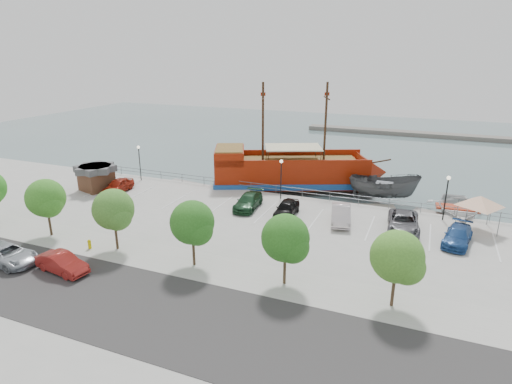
% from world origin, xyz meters
% --- Properties ---
extents(ground, '(160.00, 160.00, 0.00)m').
position_xyz_m(ground, '(0.00, 0.00, -1.00)').
color(ground, slate).
extents(land_slab, '(100.00, 58.00, 1.20)m').
position_xyz_m(land_slab, '(0.00, -21.00, -0.60)').
color(land_slab, '#A09F99').
rests_on(land_slab, ground).
extents(street, '(100.00, 8.00, 0.04)m').
position_xyz_m(street, '(0.00, -16.00, 0.01)').
color(street, '#353131').
rests_on(street, land_slab).
extents(sidewalk, '(100.00, 4.00, 0.05)m').
position_xyz_m(sidewalk, '(0.00, -10.00, 0.01)').
color(sidewalk, '#A4A19B').
rests_on(sidewalk, land_slab).
extents(seawall_railing, '(50.00, 0.06, 1.00)m').
position_xyz_m(seawall_railing, '(0.00, 7.80, 0.53)').
color(seawall_railing, slate).
rests_on(seawall_railing, land_slab).
extents(far_shore, '(40.00, 3.00, 0.80)m').
position_xyz_m(far_shore, '(10.00, 55.00, -0.60)').
color(far_shore, '#676056').
rests_on(far_shore, ground).
extents(pirate_ship, '(21.20, 13.43, 13.27)m').
position_xyz_m(pirate_ship, '(0.45, 13.38, 1.22)').
color(pirate_ship, maroon).
rests_on(pirate_ship, ground).
extents(patrol_boat, '(8.09, 4.49, 2.96)m').
position_xyz_m(patrol_boat, '(10.00, 12.43, 0.48)').
color(patrol_boat, '#4B4C4E').
rests_on(patrol_boat, ground).
extents(speedboat, '(6.04, 8.06, 1.59)m').
position_xyz_m(speedboat, '(17.38, 10.28, -0.21)').
color(speedboat, silver).
rests_on(speedboat, ground).
extents(dock_west, '(6.59, 2.92, 0.36)m').
position_xyz_m(dock_west, '(-12.85, 9.20, -0.82)').
color(dock_west, gray).
rests_on(dock_west, ground).
extents(dock_mid, '(6.71, 3.64, 0.37)m').
position_xyz_m(dock_mid, '(8.43, 9.20, -0.82)').
color(dock_mid, gray).
rests_on(dock_mid, ground).
extents(dock_east, '(7.06, 3.70, 0.39)m').
position_xyz_m(dock_east, '(16.58, 9.20, -0.81)').
color(dock_east, gray).
rests_on(dock_east, ground).
extents(shed, '(4.27, 4.27, 2.82)m').
position_xyz_m(shed, '(-20.32, 1.56, 1.50)').
color(shed, '#54311F').
rests_on(shed, land_slab).
extents(canopy_tent, '(5.09, 5.09, 3.58)m').
position_xyz_m(canopy_tent, '(18.68, 5.25, 3.11)').
color(canopy_tent, slate).
rests_on(canopy_tent, land_slab).
extents(street_van, '(5.25, 2.70, 1.42)m').
position_xyz_m(street_van, '(-13.97, -14.99, 0.71)').
color(street_van, '#9DA3AA').
rests_on(street_van, street).
extents(street_sedan, '(4.39, 2.04, 1.39)m').
position_xyz_m(street_sedan, '(-9.16, -14.46, 0.70)').
color(street_sedan, maroon).
rests_on(street_sedan, street).
extents(fire_hydrant, '(0.28, 0.28, 0.80)m').
position_xyz_m(fire_hydrant, '(-10.08, -10.80, 0.44)').
color(fire_hydrant, '#D2BB00').
rests_on(fire_hydrant, sidewalk).
extents(lamp_post_left, '(0.36, 0.36, 4.28)m').
position_xyz_m(lamp_post_left, '(-18.00, 6.50, 2.94)').
color(lamp_post_left, black).
rests_on(lamp_post_left, land_slab).
extents(lamp_post_mid, '(0.36, 0.36, 4.28)m').
position_xyz_m(lamp_post_mid, '(0.00, 6.50, 2.94)').
color(lamp_post_mid, black).
rests_on(lamp_post_mid, land_slab).
extents(lamp_post_right, '(0.36, 0.36, 4.28)m').
position_xyz_m(lamp_post_right, '(16.00, 6.50, 2.94)').
color(lamp_post_right, black).
rests_on(lamp_post_right, land_slab).
extents(tree_b, '(3.30, 3.20, 5.00)m').
position_xyz_m(tree_b, '(-14.85, -10.07, 3.30)').
color(tree_b, '#473321').
rests_on(tree_b, sidewalk).
extents(tree_c, '(3.30, 3.20, 5.00)m').
position_xyz_m(tree_c, '(-7.85, -10.07, 3.30)').
color(tree_c, '#473321').
rests_on(tree_c, sidewalk).
extents(tree_d, '(3.30, 3.20, 5.00)m').
position_xyz_m(tree_d, '(-0.85, -10.07, 3.30)').
color(tree_d, '#473321').
rests_on(tree_d, sidewalk).
extents(tree_e, '(3.30, 3.20, 5.00)m').
position_xyz_m(tree_e, '(6.15, -10.07, 3.30)').
color(tree_e, '#473321').
rests_on(tree_e, sidewalk).
extents(tree_f, '(3.30, 3.20, 5.00)m').
position_xyz_m(tree_f, '(13.15, -10.07, 3.30)').
color(tree_f, '#473321').
rests_on(tree_f, sidewalk).
extents(parked_car_a, '(2.17, 4.57, 1.51)m').
position_xyz_m(parked_car_a, '(-17.49, 1.70, 0.75)').
color(parked_car_a, maroon).
rests_on(parked_car_a, land_slab).
extents(parked_car_d, '(2.39, 5.08, 1.43)m').
position_xyz_m(parked_car_d, '(-2.05, 2.52, 0.72)').
color(parked_car_d, '#193E22').
rests_on(parked_car_d, land_slab).
extents(parked_car_e, '(1.89, 4.41, 1.48)m').
position_xyz_m(parked_car_e, '(2.14, 2.03, 0.74)').
color(parked_car_e, black).
rests_on(parked_car_e, land_slab).
extents(parked_car_f, '(2.65, 5.08, 1.59)m').
position_xyz_m(parked_car_f, '(7.27, 2.35, 0.80)').
color(parked_car_f, silver).
rests_on(parked_car_f, land_slab).
extents(parked_car_g, '(3.09, 5.85, 1.57)m').
position_xyz_m(parked_car_g, '(12.73, 2.43, 0.78)').
color(parked_car_g, '#57565C').
rests_on(parked_car_g, land_slab).
extents(parked_car_h, '(2.74, 5.03, 1.38)m').
position_xyz_m(parked_car_h, '(17.04, 1.38, 0.69)').
color(parked_car_h, navy).
rests_on(parked_car_h, land_slab).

